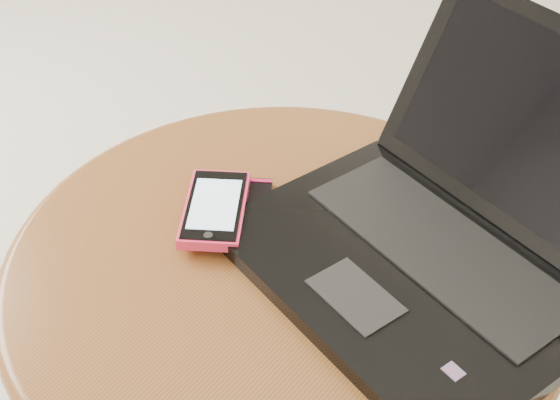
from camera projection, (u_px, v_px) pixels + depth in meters
The scene contains 4 objects.
table at pixel (283, 323), 0.95m from camera, with size 0.63×0.63×0.50m.
laptop at pixel (443, 231), 0.85m from camera, with size 0.46×0.46×0.23m.
phone_black at pixel (245, 210), 0.94m from camera, with size 0.11×0.13×0.01m.
phone_pink at pixel (215, 209), 0.92m from camera, with size 0.13×0.15×0.02m.
Camera 1 is at (0.41, -0.46, 1.12)m, focal length 51.10 mm.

